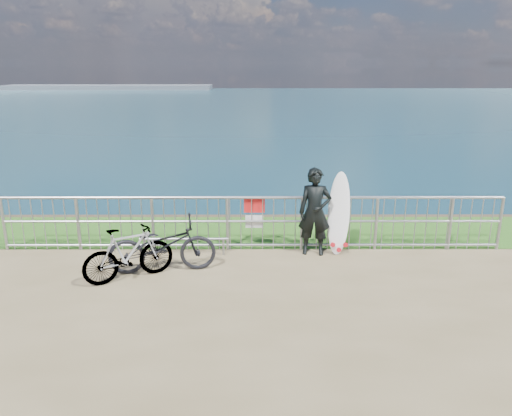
{
  "coord_description": "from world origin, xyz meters",
  "views": [
    {
      "loc": [
        0.05,
        -7.95,
        3.66
      ],
      "look_at": [
        0.08,
        1.2,
        1.0
      ],
      "focal_mm": 35.0,
      "sensor_mm": 36.0,
      "label": 1
    }
  ],
  "objects_px": {
    "surfboard": "(339,217)",
    "bicycle_near": "(162,245)",
    "bicycle_far": "(129,253)",
    "surfer": "(315,212)"
  },
  "relations": [
    {
      "from": "surfer",
      "to": "bicycle_near",
      "type": "bearing_deg",
      "value": -157.08
    },
    {
      "from": "surfer",
      "to": "bicycle_far",
      "type": "height_order",
      "value": "surfer"
    },
    {
      "from": "surfer",
      "to": "surfboard",
      "type": "xyz_separation_m",
      "value": [
        0.48,
        0.06,
        -0.11
      ]
    },
    {
      "from": "surfboard",
      "to": "bicycle_near",
      "type": "xyz_separation_m",
      "value": [
        -3.33,
        -0.94,
        -0.25
      ]
    },
    {
      "from": "surfboard",
      "to": "bicycle_far",
      "type": "xyz_separation_m",
      "value": [
        -3.85,
        -1.29,
        -0.27
      ]
    },
    {
      "from": "surfboard",
      "to": "bicycle_far",
      "type": "distance_m",
      "value": 4.07
    },
    {
      "from": "bicycle_near",
      "to": "bicycle_far",
      "type": "xyz_separation_m",
      "value": [
        -0.52,
        -0.35,
        -0.02
      ]
    },
    {
      "from": "bicycle_near",
      "to": "bicycle_far",
      "type": "distance_m",
      "value": 0.63
    },
    {
      "from": "surfer",
      "to": "surfboard",
      "type": "distance_m",
      "value": 0.5
    },
    {
      "from": "bicycle_near",
      "to": "bicycle_far",
      "type": "bearing_deg",
      "value": 113.94
    }
  ]
}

